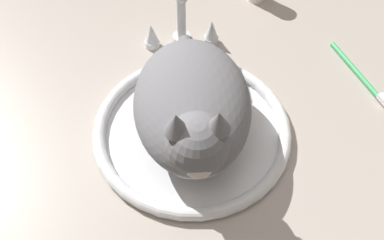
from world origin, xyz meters
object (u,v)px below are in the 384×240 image
at_px(faucet, 182,22).
at_px(cat, 193,110).
at_px(toothbrush, 359,74).
at_px(sink_basin, 192,130).

distance_m(faucet, cat, 0.26).
xyz_separation_m(faucet, toothbrush, (0.36, -0.13, -0.06)).
bearing_deg(sink_basin, faucet, 90.00).
xyz_separation_m(faucet, cat, (-0.00, -0.26, 0.03)).
xyz_separation_m(sink_basin, toothbrush, (0.36, 0.11, -0.00)).
relative_size(faucet, toothbrush, 0.98).
xyz_separation_m(cat, toothbrush, (0.36, 0.13, -0.09)).
relative_size(sink_basin, cat, 0.97).
height_order(faucet, cat, cat).
bearing_deg(sink_basin, cat, -91.61).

